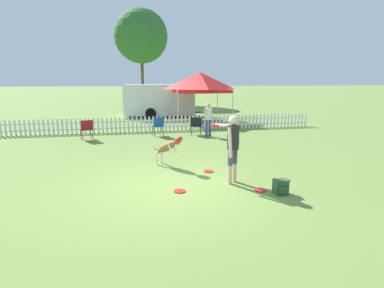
% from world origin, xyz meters
% --- Properties ---
extents(ground_plane, '(240.00, 240.00, 0.00)m').
position_xyz_m(ground_plane, '(0.00, 0.00, 0.00)').
color(ground_plane, olive).
extents(handler_person, '(0.57, 1.10, 1.64)m').
position_xyz_m(handler_person, '(1.50, 0.01, 1.02)').
color(handler_person, beige).
rests_on(handler_person, ground_plane).
extents(leaping_dog, '(0.86, 1.03, 0.94)m').
position_xyz_m(leaping_dog, '(0.15, 1.70, 0.57)').
color(leaping_dog, olive).
rests_on(leaping_dog, ground_plane).
extents(frisbee_near_handler, '(0.26, 0.26, 0.02)m').
position_xyz_m(frisbee_near_handler, '(0.17, -0.37, 0.01)').
color(frisbee_near_handler, red).
rests_on(frisbee_near_handler, ground_plane).
extents(frisbee_near_dog, '(0.26, 0.26, 0.02)m').
position_xyz_m(frisbee_near_dog, '(1.97, -0.67, 0.01)').
color(frisbee_near_dog, red).
rests_on(frisbee_near_dog, ground_plane).
extents(frisbee_midfield, '(0.26, 0.26, 0.02)m').
position_xyz_m(frisbee_midfield, '(1.18, 0.94, 0.01)').
color(frisbee_midfield, red).
rests_on(frisbee_midfield, ground_plane).
extents(frisbee_far_scatter, '(0.26, 0.26, 0.02)m').
position_xyz_m(frisbee_far_scatter, '(2.85, -0.11, 0.01)').
color(frisbee_far_scatter, red).
rests_on(frisbee_far_scatter, ground_plane).
extents(backpack_on_grass, '(0.29, 0.26, 0.32)m').
position_xyz_m(backpack_on_grass, '(2.31, -0.94, 0.16)').
color(backpack_on_grass, '#2D5633').
rests_on(backpack_on_grass, ground_plane).
extents(picket_fence, '(16.80, 0.04, 0.71)m').
position_xyz_m(picket_fence, '(0.00, 7.85, 0.36)').
color(picket_fence, white).
rests_on(picket_fence, ground_plane).
extents(folding_chair_blue_left, '(0.57, 0.59, 0.82)m').
position_xyz_m(folding_chair_blue_left, '(2.01, 6.44, 0.49)').
color(folding_chair_blue_left, '#333338').
rests_on(folding_chair_blue_left, ground_plane).
extents(folding_chair_center, '(0.60, 0.62, 0.84)m').
position_xyz_m(folding_chair_center, '(-2.67, 6.25, 0.50)').
color(folding_chair_center, '#333338').
rests_on(folding_chair_center, ground_plane).
extents(folding_chair_green_right, '(0.54, 0.55, 0.84)m').
position_xyz_m(folding_chair_green_right, '(0.31, 6.52, 0.51)').
color(folding_chair_green_right, '#333338').
rests_on(folding_chair_green_right, ground_plane).
extents(canopy_tent_main, '(3.11, 3.11, 2.89)m').
position_xyz_m(canopy_tent_main, '(3.15, 10.76, 2.31)').
color(canopy_tent_main, silver).
rests_on(canopy_tent_main, ground_plane).
extents(spectator_standing, '(0.39, 0.27, 1.46)m').
position_xyz_m(spectator_standing, '(2.46, 6.00, 0.87)').
color(spectator_standing, '#334C7A').
rests_on(spectator_standing, ground_plane).
extents(equipment_trailer, '(5.48, 2.61, 2.16)m').
position_xyz_m(equipment_trailer, '(1.05, 13.80, 1.15)').
color(equipment_trailer, white).
rests_on(equipment_trailer, ground_plane).
extents(tree_left_grove, '(5.37, 5.37, 9.45)m').
position_xyz_m(tree_left_grove, '(0.41, 25.47, 6.75)').
color(tree_left_grove, brown).
rests_on(tree_left_grove, ground_plane).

